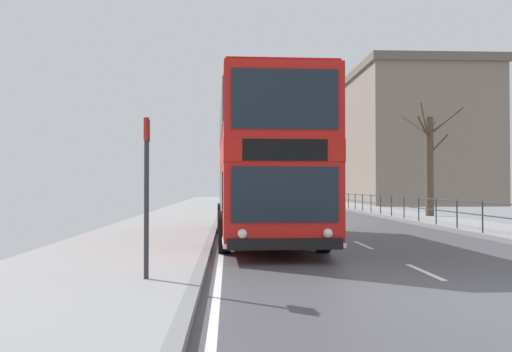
# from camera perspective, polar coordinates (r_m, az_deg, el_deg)

# --- Properties ---
(ground) EXTENTS (15.80, 140.00, 0.20)m
(ground) POSITION_cam_1_polar(r_m,az_deg,el_deg) (8.45, 18.76, -12.02)
(ground) COLOR #47474C
(double_decker_bus_main) EXTENTS (2.92, 10.29, 4.38)m
(double_decker_bus_main) POSITION_cam_1_polar(r_m,az_deg,el_deg) (16.34, 0.82, 1.19)
(double_decker_bus_main) COLOR red
(double_decker_bus_main) RESTS_ON ground
(pedestrian_railing_far_kerb) EXTENTS (0.05, 29.70, 1.03)m
(pedestrian_railing_far_kerb) POSITION_cam_1_polar(r_m,az_deg,el_deg) (25.53, 15.94, -2.86)
(pedestrian_railing_far_kerb) COLOR #2D3338
(pedestrian_railing_far_kerb) RESTS_ON ground
(bus_stop_sign_near) EXTENTS (0.08, 0.44, 2.63)m
(bus_stop_sign_near) POSITION_cam_1_polar(r_m,az_deg,el_deg) (9.07, -11.40, -0.35)
(bus_stop_sign_near) COLOR #2D2D33
(bus_stop_sign_near) RESTS_ON ground
(bare_tree_far_00) EXTENTS (2.39, 2.63, 5.63)m
(bare_tree_far_00) POSITION_cam_1_polar(r_m,az_deg,el_deg) (29.10, 17.72, 1.45)
(bare_tree_far_00) COLOR #4C3D2D
(bare_tree_far_00) RESTS_ON ground
(background_building_00) EXTENTS (11.46, 14.90, 12.49)m
(background_building_00) POSITION_cam_1_polar(r_m,az_deg,el_deg) (53.06, 16.13, 3.96)
(background_building_00) COLOR slate
(background_building_00) RESTS_ON ground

